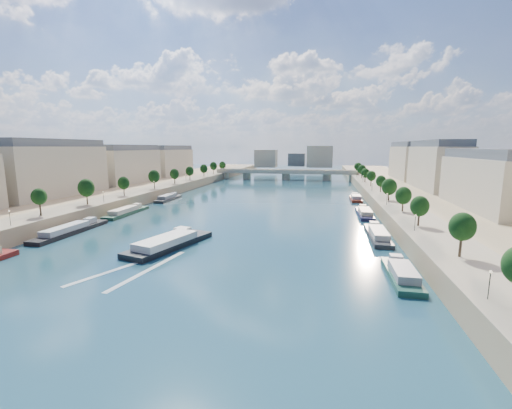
% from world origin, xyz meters
% --- Properties ---
extents(ground, '(700.00, 700.00, 0.00)m').
position_xyz_m(ground, '(0.00, 100.00, 0.00)').
color(ground, '#0D303D').
rests_on(ground, ground).
extents(quay_left, '(44.00, 520.00, 5.00)m').
position_xyz_m(quay_left, '(-72.00, 100.00, 2.50)').
color(quay_left, '#9E8460').
rests_on(quay_left, ground).
extents(quay_right, '(44.00, 520.00, 5.00)m').
position_xyz_m(quay_right, '(72.00, 100.00, 2.50)').
color(quay_right, '#9E8460').
rests_on(quay_right, ground).
extents(pave_left, '(14.00, 520.00, 0.10)m').
position_xyz_m(pave_left, '(-57.00, 100.00, 5.05)').
color(pave_left, gray).
rests_on(pave_left, quay_left).
extents(pave_right, '(14.00, 520.00, 0.10)m').
position_xyz_m(pave_right, '(57.00, 100.00, 5.05)').
color(pave_right, gray).
rests_on(pave_right, quay_right).
extents(trees_left, '(4.80, 268.80, 8.26)m').
position_xyz_m(trees_left, '(-55.00, 102.00, 10.48)').
color(trees_left, '#382B1E').
rests_on(trees_left, ground).
extents(trees_right, '(4.80, 268.80, 8.26)m').
position_xyz_m(trees_right, '(55.00, 110.00, 10.48)').
color(trees_right, '#382B1E').
rests_on(trees_right, ground).
extents(lamps_left, '(0.36, 200.36, 4.28)m').
position_xyz_m(lamps_left, '(-52.50, 90.00, 7.78)').
color(lamps_left, black).
rests_on(lamps_left, ground).
extents(lamps_right, '(0.36, 200.36, 4.28)m').
position_xyz_m(lamps_right, '(52.50, 105.00, 7.78)').
color(lamps_right, black).
rests_on(lamps_right, ground).
extents(buildings_left, '(16.00, 226.00, 23.20)m').
position_xyz_m(buildings_left, '(-85.00, 112.00, 16.45)').
color(buildings_left, '#C2B295').
rests_on(buildings_left, ground).
extents(buildings_right, '(16.00, 226.00, 23.20)m').
position_xyz_m(buildings_right, '(85.00, 112.00, 16.45)').
color(buildings_right, '#C2B295').
rests_on(buildings_right, ground).
extents(skyline, '(79.00, 42.00, 22.00)m').
position_xyz_m(skyline, '(3.19, 319.52, 14.66)').
color(skyline, '#C2B295').
rests_on(skyline, ground).
extents(bridge, '(112.00, 12.00, 8.15)m').
position_xyz_m(bridge, '(0.00, 227.47, 5.08)').
color(bridge, '#C1B79E').
rests_on(bridge, ground).
extents(tour_barge, '(15.09, 28.61, 3.77)m').
position_xyz_m(tour_barge, '(-9.71, 35.83, 1.03)').
color(tour_barge, black).
rests_on(tour_barge, ground).
extents(wake, '(14.61, 25.87, 0.04)m').
position_xyz_m(wake, '(-9.71, 19.22, 0.02)').
color(wake, silver).
rests_on(wake, ground).
extents(moored_barges_left, '(5.00, 156.05, 3.60)m').
position_xyz_m(moored_barges_left, '(-45.50, 42.53, 0.84)').
color(moored_barges_left, '#192438').
rests_on(moored_barges_left, ground).
extents(moored_barges_right, '(5.00, 122.28, 3.60)m').
position_xyz_m(moored_barges_right, '(45.50, 73.37, 0.84)').
color(moored_barges_right, '#1C483B').
rests_on(moored_barges_right, ground).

